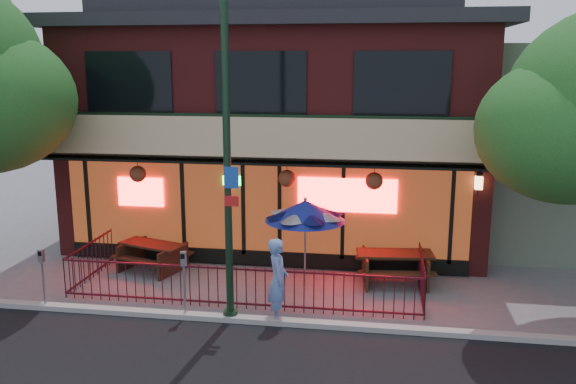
% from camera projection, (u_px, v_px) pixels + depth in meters
% --- Properties ---
extents(ground, '(80.00, 80.00, 0.00)m').
position_uv_depth(ground, '(235.00, 312.00, 13.76)').
color(ground, gray).
rests_on(ground, ground).
extents(curb, '(80.00, 0.25, 0.12)m').
position_uv_depth(curb, '(229.00, 318.00, 13.26)').
color(curb, '#999993').
rests_on(curb, ground).
extents(restaurant_building, '(12.96, 9.49, 8.05)m').
position_uv_depth(restaurant_building, '(285.00, 106.00, 19.75)').
color(restaurant_building, maroon).
rests_on(restaurant_building, ground).
extents(neighbor_building, '(6.00, 7.00, 6.00)m').
position_uv_depth(neighbor_building, '(569.00, 143.00, 19.21)').
color(neighbor_building, slate).
rests_on(neighbor_building, ground).
extents(patio_fence, '(8.44, 2.62, 1.00)m').
position_uv_depth(patio_fence, '(240.00, 278.00, 14.11)').
color(patio_fence, '#430E1A').
rests_on(patio_fence, ground).
extents(street_light, '(0.43, 0.32, 7.00)m').
position_uv_depth(street_light, '(228.00, 178.00, 12.70)').
color(street_light, black).
rests_on(street_light, ground).
extents(picnic_table_left, '(2.10, 1.84, 0.76)m').
position_uv_depth(picnic_table_left, '(153.00, 252.00, 16.40)').
color(picnic_table_left, '#351F13').
rests_on(picnic_table_left, ground).
extents(picnic_table_right, '(2.05, 1.66, 0.81)m').
position_uv_depth(picnic_table_right, '(395.00, 263.00, 15.43)').
color(picnic_table_right, '#372413').
rests_on(picnic_table_right, ground).
extents(patio_umbrella, '(2.00, 1.99, 2.28)m').
position_uv_depth(patio_umbrella, '(305.00, 211.00, 14.98)').
color(patio_umbrella, gray).
rests_on(patio_umbrella, ground).
extents(pedestrian, '(0.59, 0.77, 1.87)m').
position_uv_depth(pedestrian, '(278.00, 281.00, 13.07)').
color(pedestrian, '#6486C9').
rests_on(pedestrian, ground).
extents(parking_meter_near, '(0.16, 0.15, 1.52)m').
position_uv_depth(parking_meter_near, '(184.00, 273.00, 13.23)').
color(parking_meter_near, '#999BA1').
rests_on(parking_meter_near, ground).
extents(parking_meter_far, '(0.13, 0.11, 1.41)m').
position_uv_depth(parking_meter_far, '(42.00, 269.00, 13.75)').
color(parking_meter_far, '#96999F').
rests_on(parking_meter_far, ground).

